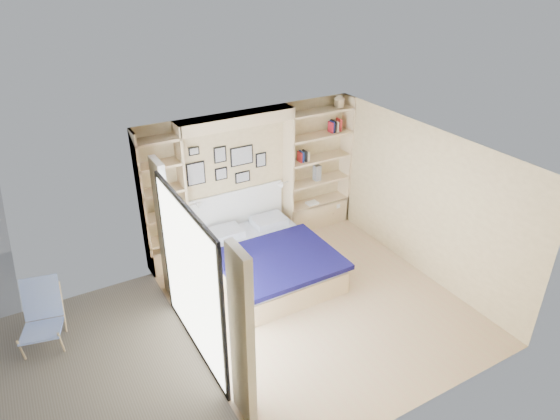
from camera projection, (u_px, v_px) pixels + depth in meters
ground at (317, 303)px, 7.73m from camera, size 4.50×4.50×0.00m
room_shell at (249, 207)px, 8.22m from camera, size 4.50×4.50×4.50m
bed at (268, 260)px, 8.28m from camera, size 1.82×2.32×1.07m
photo_gallery at (226, 164)px, 8.48m from camera, size 1.48×0.02×0.82m
reading_lamps at (241, 194)px, 8.61m from camera, size 1.92×0.12×0.15m
shelf_decor at (308, 146)px, 9.01m from camera, size 3.58×0.23×2.03m
deck at (74, 394)px, 6.15m from camera, size 3.20×4.00×0.05m
deck_chair at (42, 315)px, 6.84m from camera, size 0.69×0.95×0.87m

